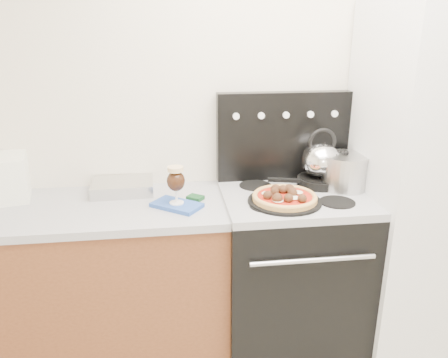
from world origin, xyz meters
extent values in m
cube|color=beige|center=(0.00, 1.50, 1.25)|extent=(3.50, 0.01, 2.50)
cube|color=brown|center=(-1.02, 1.20, 0.43)|extent=(1.45, 0.60, 0.86)
cube|color=#ABABB2|center=(-1.02, 1.20, 0.88)|extent=(1.48, 0.63, 0.04)
cube|color=black|center=(0.08, 1.18, 0.44)|extent=(0.76, 0.65, 0.88)
cube|color=#ADADB2|center=(0.08, 1.18, 0.90)|extent=(0.76, 0.65, 0.04)
cube|color=black|center=(0.08, 1.45, 1.17)|extent=(0.76, 0.08, 0.50)
cube|color=silver|center=(0.78, 1.15, 0.95)|extent=(0.64, 0.68, 1.90)
cube|color=silver|center=(-0.83, 1.37, 0.93)|extent=(0.33, 0.25, 0.07)
cube|color=#2D54B0|center=(-0.54, 1.12, 0.91)|extent=(0.28, 0.26, 0.02)
cylinder|color=black|center=(0.00, 1.07, 0.93)|extent=(0.40, 0.40, 0.01)
cylinder|color=black|center=(0.26, 1.29, 0.94)|extent=(0.30, 0.30, 0.04)
cylinder|color=#B6B6B6|center=(0.37, 1.23, 1.01)|extent=(0.27, 0.27, 0.18)
camera|label=1|loc=(-0.58, -0.92, 1.75)|focal=35.00mm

